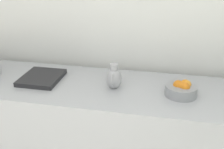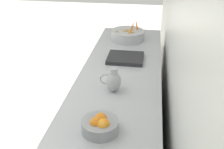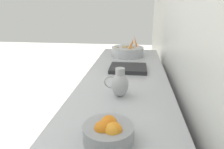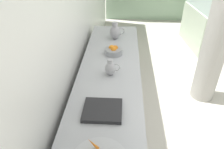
% 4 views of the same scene
% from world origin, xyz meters
% --- Properties ---
extents(prep_counter, '(0.70, 3.05, 0.91)m').
position_xyz_m(prep_counter, '(-1.49, -0.28, 0.45)').
color(prep_counter, '#ADAFB5').
rests_on(prep_counter, ground_plane).
extents(vegetable_colander, '(0.38, 0.38, 0.24)m').
position_xyz_m(vegetable_colander, '(-1.47, -1.39, 0.97)').
color(vegetable_colander, '#ADAFB5').
rests_on(vegetable_colander, prep_counter).
extents(orange_bowl, '(0.23, 0.23, 0.11)m').
position_xyz_m(orange_bowl, '(-1.47, 0.26, 0.96)').
color(orange_bowl, gray).
rests_on(orange_bowl, prep_counter).
extents(metal_pitcher_short, '(0.16, 0.12, 0.19)m').
position_xyz_m(metal_pitcher_short, '(-1.47, -0.23, 1.00)').
color(metal_pitcher_short, '#A3A3A8').
rests_on(metal_pitcher_short, prep_counter).
extents(counter_sink_basin, '(0.34, 0.30, 0.04)m').
position_xyz_m(counter_sink_basin, '(-1.50, -0.83, 0.93)').
color(counter_sink_basin, '#232326').
rests_on(counter_sink_basin, prep_counter).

